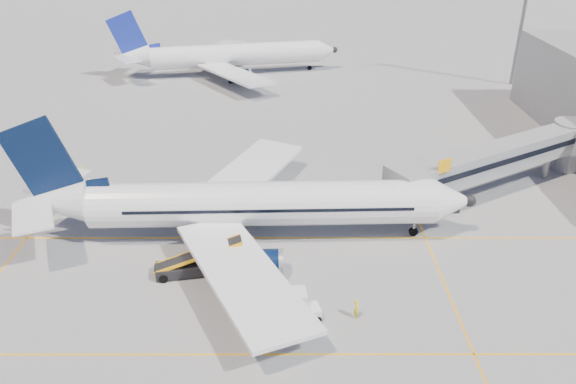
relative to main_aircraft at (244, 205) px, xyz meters
name	(u,v)px	position (x,y,z in m)	size (l,w,h in m)	color
ground	(257,296)	(1.39, -8.00, -3.22)	(420.00, 420.00, 0.00)	gray
apron_markings	(245,332)	(0.82, -11.92, -3.22)	(90.00, 35.12, 0.01)	#FFA70D
jet_bridge	(508,156)	(24.90, 8.91, 0.52)	(23.55, 15.78, 6.30)	#93959B
main_aircraft	(244,205)	(0.00, 0.00, 0.00)	(38.22, 33.29, 11.14)	white
second_aircraft	(227,56)	(-6.49, 52.82, 0.00)	(37.45, 32.26, 11.05)	white
baggage_tug	(302,312)	(4.59, -10.72, -2.47)	(2.52, 1.92, 1.57)	white
cargo_dolly	(282,303)	(3.29, -10.21, -2.16)	(3.68, 1.95, 1.94)	black
belt_loader	(189,266)	(-3.87, -5.23, -2.51)	(6.88, 2.72, 2.76)	black
ramp_worker	(356,309)	(8.33, -10.43, -2.46)	(0.56, 0.37, 1.53)	yellow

